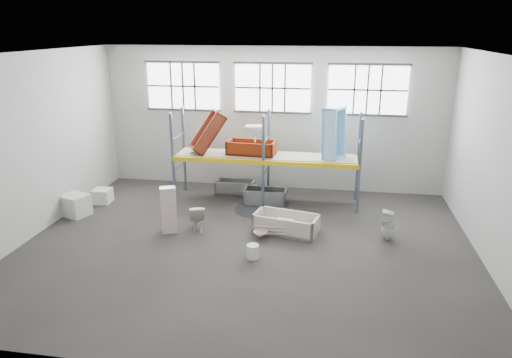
% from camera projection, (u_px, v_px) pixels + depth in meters
% --- Properties ---
extents(floor, '(12.00, 10.00, 0.10)m').
position_uv_depth(floor, '(247.00, 247.00, 12.73)').
color(floor, '#413B37').
rests_on(floor, ground).
extents(ceiling, '(12.00, 10.00, 0.10)m').
position_uv_depth(ceiling, '(246.00, 52.00, 11.16)').
color(ceiling, silver).
rests_on(ceiling, ground).
extents(wall_back, '(12.00, 0.10, 5.00)m').
position_uv_depth(wall_back, '(273.00, 119.00, 16.68)').
color(wall_back, '#B0ABA2').
rests_on(wall_back, ground).
extents(wall_front, '(12.00, 0.10, 5.00)m').
position_uv_depth(wall_front, '(185.00, 241.00, 7.21)').
color(wall_front, '#B2AEA5').
rests_on(wall_front, ground).
extents(wall_left, '(0.10, 10.00, 5.00)m').
position_uv_depth(wall_left, '(29.00, 146.00, 12.90)').
color(wall_left, '#A39F98').
rests_on(wall_left, ground).
extents(wall_right, '(0.10, 10.00, 5.00)m').
position_uv_depth(wall_right, '(501.00, 167.00, 10.99)').
color(wall_right, '#A29D95').
rests_on(wall_right, ground).
extents(window_left, '(2.60, 0.04, 1.60)m').
position_uv_depth(window_left, '(183.00, 86.00, 16.75)').
color(window_left, white).
rests_on(window_left, wall_back).
extents(window_mid, '(2.60, 0.04, 1.60)m').
position_uv_depth(window_mid, '(273.00, 88.00, 16.24)').
color(window_mid, white).
rests_on(window_mid, wall_back).
extents(window_right, '(2.60, 0.04, 1.60)m').
position_uv_depth(window_right, '(368.00, 90.00, 15.74)').
color(window_right, white).
rests_on(window_right, wall_back).
extents(rack_upright_la, '(0.08, 0.08, 3.00)m').
position_uv_depth(rack_upright_la, '(173.00, 158.00, 15.45)').
color(rack_upright_la, slate).
rests_on(rack_upright_la, floor).
extents(rack_upright_lb, '(0.08, 0.08, 3.00)m').
position_uv_depth(rack_upright_lb, '(184.00, 150.00, 16.57)').
color(rack_upright_lb, slate).
rests_on(rack_upright_lb, floor).
extents(rack_upright_ma, '(0.08, 0.08, 3.00)m').
position_uv_depth(rack_upright_ma, '(263.00, 163.00, 14.97)').
color(rack_upright_ma, slate).
rests_on(rack_upright_ma, floor).
extents(rack_upright_mb, '(0.08, 0.08, 3.00)m').
position_uv_depth(rack_upright_mb, '(269.00, 153.00, 16.10)').
color(rack_upright_mb, slate).
rests_on(rack_upright_mb, floor).
extents(rack_upright_ra, '(0.08, 0.08, 3.00)m').
position_uv_depth(rack_upright_ra, '(360.00, 167.00, 14.50)').
color(rack_upright_ra, slate).
rests_on(rack_upright_ra, floor).
extents(rack_upright_rb, '(0.08, 0.08, 3.00)m').
position_uv_depth(rack_upright_rb, '(358.00, 157.00, 15.63)').
color(rack_upright_rb, slate).
rests_on(rack_upright_rb, floor).
extents(rack_beam_front, '(6.00, 0.10, 0.14)m').
position_uv_depth(rack_beam_front, '(263.00, 163.00, 14.97)').
color(rack_beam_front, yellow).
rests_on(rack_beam_front, floor).
extents(rack_beam_back, '(6.00, 0.10, 0.14)m').
position_uv_depth(rack_beam_back, '(269.00, 153.00, 16.10)').
color(rack_beam_back, yellow).
rests_on(rack_beam_back, floor).
extents(shelf_deck, '(5.90, 1.10, 0.03)m').
position_uv_depth(shelf_deck, '(266.00, 155.00, 15.51)').
color(shelf_deck, gray).
rests_on(shelf_deck, floor).
extents(wet_patch, '(1.80, 1.80, 0.00)m').
position_uv_depth(wet_patch, '(262.00, 209.00, 15.25)').
color(wet_patch, black).
rests_on(wet_patch, floor).
extents(bathtub_beige, '(1.96, 1.22, 0.53)m').
position_uv_depth(bathtub_beige, '(286.00, 223.00, 13.46)').
color(bathtub_beige, beige).
rests_on(bathtub_beige, floor).
extents(cistern_spare, '(0.50, 0.32, 0.44)m').
position_uv_depth(cistern_spare, '(285.00, 227.00, 13.17)').
color(cistern_spare, '#F4D9C8').
rests_on(cistern_spare, bathtub_beige).
extents(sink_in_tub, '(0.50, 0.50, 0.14)m').
position_uv_depth(sink_in_tub, '(260.00, 234.00, 13.04)').
color(sink_in_tub, beige).
rests_on(sink_in_tub, bathtub_beige).
extents(toilet_beige, '(0.64, 0.84, 0.76)m').
position_uv_depth(toilet_beige, '(197.00, 217.00, 13.61)').
color(toilet_beige, beige).
rests_on(toilet_beige, floor).
extents(cistern_tall, '(0.51, 0.42, 1.35)m').
position_uv_depth(cistern_tall, '(169.00, 210.00, 13.34)').
color(cistern_tall, beige).
rests_on(cistern_tall, floor).
extents(toilet_white, '(0.43, 0.42, 0.84)m').
position_uv_depth(toilet_white, '(389.00, 225.00, 12.96)').
color(toilet_white, white).
rests_on(toilet_white, floor).
extents(steel_tub_left, '(1.34, 0.65, 0.49)m').
position_uv_depth(steel_tub_left, '(235.00, 187.00, 16.57)').
color(steel_tub_left, '#AAADB1').
rests_on(steel_tub_left, floor).
extents(steel_tub_right, '(1.39, 0.65, 0.51)m').
position_uv_depth(steel_tub_right, '(265.00, 196.00, 15.64)').
color(steel_tub_right, '#A9AEB2').
rests_on(steel_tub_right, floor).
extents(rust_tub_flat, '(1.63, 0.86, 0.44)m').
position_uv_depth(rust_tub_flat, '(251.00, 148.00, 15.52)').
color(rust_tub_flat, '#912C0A').
rests_on(rust_tub_flat, shelf_deck).
extents(rust_tub_tilted, '(1.39, 1.16, 1.46)m').
position_uv_depth(rust_tub_tilted, '(208.00, 132.00, 15.57)').
color(rust_tub_tilted, maroon).
rests_on(rust_tub_tilted, shelf_deck).
extents(sink_on_shelf, '(0.69, 0.58, 0.55)m').
position_uv_depth(sink_on_shelf, '(255.00, 141.00, 15.23)').
color(sink_on_shelf, silver).
rests_on(sink_on_shelf, rust_tub_flat).
extents(blue_tub_upright, '(0.81, 0.93, 1.69)m').
position_uv_depth(blue_tub_upright, '(334.00, 133.00, 14.92)').
color(blue_tub_upright, '#8CCFF4').
rests_on(blue_tub_upright, shelf_deck).
extents(bucket, '(0.33, 0.33, 0.36)m').
position_uv_depth(bucket, '(253.00, 252.00, 11.96)').
color(bucket, silver).
rests_on(bucket, floor).
extents(carton_near, '(0.95, 0.89, 0.66)m').
position_uv_depth(carton_near, '(75.00, 205.00, 14.66)').
color(carton_near, silver).
rests_on(carton_near, floor).
extents(carton_far, '(0.59, 0.59, 0.47)m').
position_uv_depth(carton_far, '(102.00, 196.00, 15.74)').
color(carton_far, silver).
rests_on(carton_far, floor).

